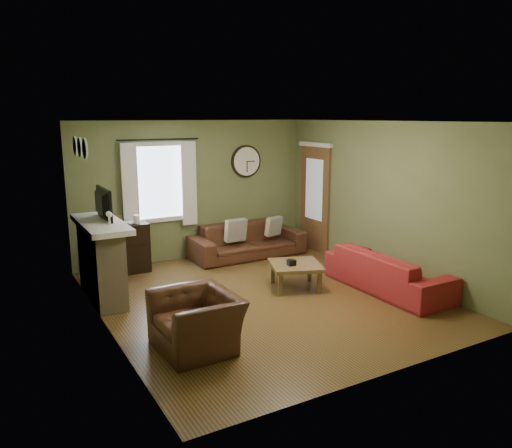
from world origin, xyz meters
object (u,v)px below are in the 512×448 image
bookshelf (128,249)px  sofa_brown (247,240)px  sofa_red (388,271)px  coffee_table (295,276)px  armchair (196,321)px

bookshelf → sofa_brown: size_ratio=0.39×
sofa_red → bookshelf: bearing=48.9°
coffee_table → sofa_brown: bearing=83.8°
bookshelf → sofa_brown: bearing=-2.5°
bookshelf → sofa_red: bearing=-41.1°
armchair → coffee_table: armchair is taller
bookshelf → armchair: bearing=-91.5°
sofa_brown → armchair: 3.94m
bookshelf → armchair: (-0.09, -3.24, -0.10)m
sofa_brown → armchair: size_ratio=2.19×
sofa_brown → coffee_table: size_ratio=2.89×
sofa_brown → sofa_red: bearing=-70.3°
bookshelf → sofa_red: (3.29, -2.87, -0.12)m
sofa_brown → armchair: armchair is taller
sofa_red → coffee_table: size_ratio=2.79×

